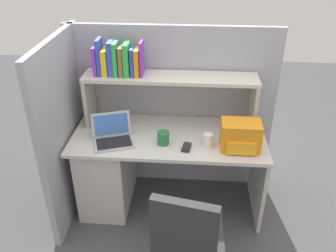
{
  "coord_description": "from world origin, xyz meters",
  "views": [
    {
      "loc": [
        0.19,
        -2.52,
        2.27
      ],
      "look_at": [
        0.0,
        -0.05,
        0.85
      ],
      "focal_mm": 38.03,
      "sensor_mm": 36.0,
      "label": 1
    }
  ],
  "objects_px": {
    "laptop": "(113,136)",
    "snack_canister": "(163,138)",
    "paper_cup": "(208,140)",
    "office_chair": "(188,250)",
    "computer_mouse": "(186,147)",
    "backpack": "(241,136)"
  },
  "relations": [
    {
      "from": "paper_cup",
      "to": "office_chair",
      "type": "bearing_deg",
      "value": -99.31
    },
    {
      "from": "backpack",
      "to": "office_chair",
      "type": "bearing_deg",
      "value": -116.73
    },
    {
      "from": "computer_mouse",
      "to": "office_chair",
      "type": "bearing_deg",
      "value": -76.42
    },
    {
      "from": "paper_cup",
      "to": "backpack",
      "type": "bearing_deg",
      "value": -4.2
    },
    {
      "from": "computer_mouse",
      "to": "snack_canister",
      "type": "relative_size",
      "value": 0.97
    },
    {
      "from": "laptop",
      "to": "computer_mouse",
      "type": "relative_size",
      "value": 3.62
    },
    {
      "from": "laptop",
      "to": "office_chair",
      "type": "xyz_separation_m",
      "value": [
        0.63,
        -0.76,
        -0.39
      ]
    },
    {
      "from": "laptop",
      "to": "paper_cup",
      "type": "bearing_deg",
      "value": -0.34
    },
    {
      "from": "backpack",
      "to": "snack_canister",
      "type": "xyz_separation_m",
      "value": [
        -0.6,
        0.02,
        -0.06
      ]
    },
    {
      "from": "computer_mouse",
      "to": "snack_canister",
      "type": "xyz_separation_m",
      "value": [
        -0.19,
        0.06,
        0.04
      ]
    },
    {
      "from": "backpack",
      "to": "computer_mouse",
      "type": "bearing_deg",
      "value": -173.67
    },
    {
      "from": "paper_cup",
      "to": "snack_canister",
      "type": "xyz_separation_m",
      "value": [
        -0.35,
        0.0,
        0.0
      ]
    },
    {
      "from": "laptop",
      "to": "paper_cup",
      "type": "xyz_separation_m",
      "value": [
        0.76,
        -0.0,
        0.0
      ]
    },
    {
      "from": "laptop",
      "to": "computer_mouse",
      "type": "distance_m",
      "value": 0.6
    },
    {
      "from": "backpack",
      "to": "paper_cup",
      "type": "distance_m",
      "value": 0.26
    },
    {
      "from": "office_chair",
      "to": "computer_mouse",
      "type": "bearing_deg",
      "value": -75.21
    },
    {
      "from": "paper_cup",
      "to": "snack_canister",
      "type": "bearing_deg",
      "value": 179.88
    },
    {
      "from": "backpack",
      "to": "office_chair",
      "type": "xyz_separation_m",
      "value": [
        -0.37,
        -0.74,
        -0.45
      ]
    },
    {
      "from": "paper_cup",
      "to": "snack_canister",
      "type": "distance_m",
      "value": 0.35
    },
    {
      "from": "snack_canister",
      "to": "computer_mouse",
      "type": "bearing_deg",
      "value": -19.17
    },
    {
      "from": "laptop",
      "to": "snack_canister",
      "type": "relative_size",
      "value": 3.52
    },
    {
      "from": "laptop",
      "to": "office_chair",
      "type": "bearing_deg",
      "value": -50.3
    }
  ]
}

